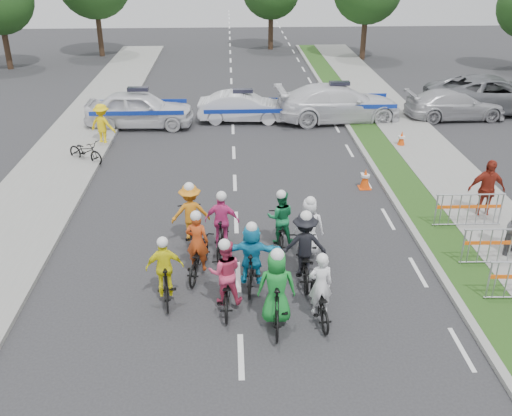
{
  "coord_description": "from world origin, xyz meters",
  "views": [
    {
      "loc": [
        -0.12,
        -9.18,
        7.82
      ],
      "look_at": [
        0.53,
        4.69,
        1.1
      ],
      "focal_mm": 40.0,
      "sensor_mm": 36.0,
      "label": 1
    }
  ],
  "objects_px": {
    "civilian_sedan": "(455,104)",
    "cone_1": "(401,140)",
    "rider_0": "(319,297)",
    "police_car_0": "(140,109)",
    "rider_2": "(225,282)",
    "rider_4": "(304,253)",
    "rider_5": "(252,260)",
    "parked_bike": "(85,151)",
    "civilian_suv": "(493,94)",
    "rider_3": "(166,276)",
    "rider_9": "(222,229)",
    "barrier_2": "(468,212)",
    "cone_0": "(365,179)",
    "rider_8": "(280,226)",
    "marshal_hiviz": "(103,125)",
    "rider_7": "(309,234)",
    "police_car_2": "(338,103)",
    "barrier_1": "(500,248)",
    "rider_10": "(191,220)",
    "rider_1": "(276,296)",
    "police_car_1": "(243,107)",
    "spectator_2": "(486,190)"
  },
  "relations": [
    {
      "from": "civilian_sedan",
      "to": "cone_1",
      "type": "relative_size",
      "value": 6.54
    },
    {
      "from": "rider_0",
      "to": "police_car_0",
      "type": "xyz_separation_m",
      "value": [
        -5.87,
        14.36,
        0.23
      ]
    },
    {
      "from": "police_car_0",
      "to": "civilian_sedan",
      "type": "distance_m",
      "value": 14.4
    },
    {
      "from": "rider_2",
      "to": "police_car_0",
      "type": "distance_m",
      "value": 14.36
    },
    {
      "from": "rider_4",
      "to": "rider_5",
      "type": "relative_size",
      "value": 1.08
    },
    {
      "from": "parked_bike",
      "to": "rider_5",
      "type": "bearing_deg",
      "value": -111.88
    },
    {
      "from": "civilian_suv",
      "to": "civilian_sedan",
      "type": "bearing_deg",
      "value": 112.03
    },
    {
      "from": "rider_3",
      "to": "rider_9",
      "type": "relative_size",
      "value": 0.94
    },
    {
      "from": "rider_3",
      "to": "civilian_sedan",
      "type": "height_order",
      "value": "rider_3"
    },
    {
      "from": "civilian_sedan",
      "to": "civilian_suv",
      "type": "relative_size",
      "value": 0.73
    },
    {
      "from": "barrier_2",
      "to": "cone_0",
      "type": "distance_m",
      "value": 3.84
    },
    {
      "from": "rider_8",
      "to": "marshal_hiviz",
      "type": "bearing_deg",
      "value": -50.54
    },
    {
      "from": "rider_3",
      "to": "rider_2",
      "type": "bearing_deg",
      "value": 159.73
    },
    {
      "from": "rider_3",
      "to": "police_car_0",
      "type": "xyz_separation_m",
      "value": [
        -2.41,
        13.51,
        0.13
      ]
    },
    {
      "from": "rider_7",
      "to": "barrier_2",
      "type": "relative_size",
      "value": 0.91
    },
    {
      "from": "rider_2",
      "to": "police_car_2",
      "type": "xyz_separation_m",
      "value": [
        5.13,
        14.3,
        0.15
      ]
    },
    {
      "from": "rider_0",
      "to": "barrier_1",
      "type": "xyz_separation_m",
      "value": [
        4.93,
        1.95,
        -0.01
      ]
    },
    {
      "from": "civilian_sedan",
      "to": "rider_4",
      "type": "bearing_deg",
      "value": 144.49
    },
    {
      "from": "rider_10",
      "to": "parked_bike",
      "type": "distance_m",
      "value": 7.79
    },
    {
      "from": "barrier_2",
      "to": "police_car_2",
      "type": "bearing_deg",
      "value": 99.88
    },
    {
      "from": "barrier_1",
      "to": "marshal_hiviz",
      "type": "bearing_deg",
      "value": 140.01
    },
    {
      "from": "marshal_hiviz",
      "to": "rider_7",
      "type": "bearing_deg",
      "value": 151.1
    },
    {
      "from": "rider_9",
      "to": "police_car_0",
      "type": "relative_size",
      "value": 0.39
    },
    {
      "from": "rider_4",
      "to": "barrier_1",
      "type": "distance_m",
      "value": 5.09
    },
    {
      "from": "rider_1",
      "to": "rider_5",
      "type": "xyz_separation_m",
      "value": [
        -0.47,
        1.53,
        -0.0
      ]
    },
    {
      "from": "rider_4",
      "to": "parked_bike",
      "type": "height_order",
      "value": "rider_4"
    },
    {
      "from": "rider_7",
      "to": "parked_bike",
      "type": "relative_size",
      "value": 1.1
    },
    {
      "from": "barrier_1",
      "to": "cone_1",
      "type": "xyz_separation_m",
      "value": [
        0.03,
        9.1,
        -0.22
      ]
    },
    {
      "from": "rider_5",
      "to": "rider_9",
      "type": "relative_size",
      "value": 0.98
    },
    {
      "from": "rider_5",
      "to": "rider_0",
      "type": "bearing_deg",
      "value": 144.55
    },
    {
      "from": "rider_4",
      "to": "civilian_suv",
      "type": "distance_m",
      "value": 17.93
    },
    {
      "from": "rider_9",
      "to": "police_car_2",
      "type": "height_order",
      "value": "rider_9"
    },
    {
      "from": "rider_5",
      "to": "police_car_1",
      "type": "bearing_deg",
      "value": -83.47
    },
    {
      "from": "spectator_2",
      "to": "rider_3",
      "type": "bearing_deg",
      "value": -156.37
    },
    {
      "from": "barrier_2",
      "to": "spectator_2",
      "type": "bearing_deg",
      "value": 40.76
    },
    {
      "from": "rider_4",
      "to": "barrier_1",
      "type": "bearing_deg",
      "value": -173.89
    },
    {
      "from": "rider_9",
      "to": "spectator_2",
      "type": "relative_size",
      "value": 0.97
    },
    {
      "from": "spectator_2",
      "to": "marshal_hiviz",
      "type": "relative_size",
      "value": 1.11
    },
    {
      "from": "rider_10",
      "to": "marshal_hiviz",
      "type": "xyz_separation_m",
      "value": [
        -4.02,
        8.45,
        0.12
      ]
    },
    {
      "from": "police_car_1",
      "to": "parked_bike",
      "type": "height_order",
      "value": "police_car_1"
    },
    {
      "from": "police_car_0",
      "to": "civilian_sedan",
      "type": "relative_size",
      "value": 1.03
    },
    {
      "from": "spectator_2",
      "to": "rider_2",
      "type": "bearing_deg",
      "value": -150.83
    },
    {
      "from": "rider_10",
      "to": "parked_bike",
      "type": "bearing_deg",
      "value": -64.61
    },
    {
      "from": "rider_4",
      "to": "rider_10",
      "type": "height_order",
      "value": "rider_4"
    },
    {
      "from": "rider_4",
      "to": "police_car_0",
      "type": "xyz_separation_m",
      "value": [
        -5.72,
        12.78,
        0.05
      ]
    },
    {
      "from": "barrier_2",
      "to": "rider_7",
      "type": "bearing_deg",
      "value": -163.71
    },
    {
      "from": "rider_5",
      "to": "civilian_sedan",
      "type": "height_order",
      "value": "rider_5"
    },
    {
      "from": "rider_7",
      "to": "marshal_hiviz",
      "type": "bearing_deg",
      "value": -43.97
    },
    {
      "from": "rider_8",
      "to": "police_car_2",
      "type": "bearing_deg",
      "value": -104.38
    },
    {
      "from": "rider_4",
      "to": "police_car_1",
      "type": "height_order",
      "value": "rider_4"
    }
  ]
}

